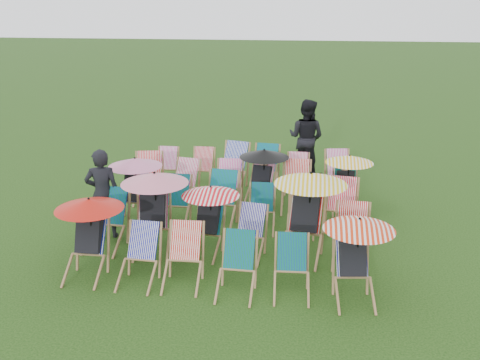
# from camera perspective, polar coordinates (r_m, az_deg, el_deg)

# --- Properties ---
(ground) EXTENTS (100.00, 100.00, 0.00)m
(ground) POSITION_cam_1_polar(r_m,az_deg,el_deg) (10.26, -0.55, -5.16)
(ground) COLOR black
(ground) RESTS_ON ground
(deckchair_0) EXTENTS (1.06, 1.10, 1.25)m
(deckchair_0) POSITION_cam_1_polar(r_m,az_deg,el_deg) (8.66, -16.00, -5.83)
(deckchair_0) COLOR olive
(deckchair_0) RESTS_ON ground
(deckchair_1) EXTENTS (0.60, 0.82, 0.86)m
(deckchair_1) POSITION_cam_1_polar(r_m,az_deg,el_deg) (8.38, -10.75, -8.02)
(deckchair_1) COLOR olive
(deckchair_1) RESTS_ON ground
(deckchair_2) EXTENTS (0.61, 0.84, 0.89)m
(deckchair_2) POSITION_cam_1_polar(r_m,az_deg,el_deg) (8.23, -6.10, -8.20)
(deckchair_2) COLOR olive
(deckchair_2) RESTS_ON ground
(deckchair_3) EXTENTS (0.59, 0.81, 0.86)m
(deckchair_3) POSITION_cam_1_polar(r_m,az_deg,el_deg) (7.94, -0.36, -9.22)
(deckchair_3) COLOR olive
(deckchair_3) RESTS_ON ground
(deckchair_4) EXTENTS (0.60, 0.80, 0.83)m
(deckchair_4) POSITION_cam_1_polar(r_m,az_deg,el_deg) (7.96, 5.55, -9.39)
(deckchair_4) COLOR olive
(deckchair_4) RESTS_ON ground
(deckchair_5) EXTENTS (1.03, 1.10, 1.22)m
(deckchair_5) POSITION_cam_1_polar(r_m,az_deg,el_deg) (7.87, 12.21, -8.22)
(deckchair_5) COLOR olive
(deckchair_5) RESTS_ON ground
(deckchair_6) EXTENTS (0.71, 0.94, 0.98)m
(deckchair_6) POSITION_cam_1_polar(r_m,az_deg,el_deg) (9.63, -14.08, -4.25)
(deckchair_6) COLOR olive
(deckchair_6) RESTS_ON ground
(deckchair_7) EXTENTS (1.15, 1.25, 1.37)m
(deckchair_7) POSITION_cam_1_polar(r_m,az_deg,el_deg) (9.26, -9.29, -3.29)
(deckchair_7) COLOR olive
(deckchair_7) RESTS_ON ground
(deckchair_8) EXTENTS (0.99, 1.04, 1.17)m
(deckchair_8) POSITION_cam_1_polar(r_m,az_deg,el_deg) (9.10, -3.52, -4.19)
(deckchair_8) COLOR olive
(deckchair_8) RESTS_ON ground
(deckchair_9) EXTENTS (0.65, 0.83, 0.83)m
(deckchair_9) POSITION_cam_1_polar(r_m,az_deg,el_deg) (9.03, 0.92, -5.73)
(deckchair_9) COLOR olive
(deckchair_9) RESTS_ON ground
(deckchair_10) EXTENTS (1.22, 1.29, 1.45)m
(deckchair_10) POSITION_cam_1_polar(r_m,az_deg,el_deg) (8.98, 6.98, -3.60)
(deckchair_10) COLOR olive
(deckchair_10) RESTS_ON ground
(deckchair_11) EXTENTS (0.68, 0.90, 0.93)m
(deckchair_11) POSITION_cam_1_polar(r_m,az_deg,el_deg) (9.01, 11.82, -5.86)
(deckchair_11) COLOR olive
(deckchair_11) RESTS_ON ground
(deckchair_12) EXTENTS (1.05, 1.10, 1.24)m
(deckchair_12) POSITION_cam_1_polar(r_m,az_deg,el_deg) (10.64, -11.38, -0.86)
(deckchair_12) COLOR olive
(deckchair_12) RESTS_ON ground
(deckchair_13) EXTENTS (0.61, 0.85, 0.92)m
(deckchair_13) POSITION_cam_1_polar(r_m,az_deg,el_deg) (10.31, -7.09, -2.44)
(deckchair_13) COLOR olive
(deckchair_13) RESTS_ON ground
(deckchair_14) EXTENTS (0.74, 0.97, 1.00)m
(deckchair_14) POSITION_cam_1_polar(r_m,az_deg,el_deg) (10.23, -2.22, -2.24)
(deckchair_14) COLOR olive
(deckchair_14) RESTS_ON ground
(deckchair_15) EXTENTS (0.57, 0.78, 0.82)m
(deckchair_15) POSITION_cam_1_polar(r_m,az_deg,el_deg) (10.08, 2.29, -3.10)
(deckchair_15) COLOR olive
(deckchair_15) RESTS_ON ground
(deckchair_16) EXTENTS (0.55, 0.76, 0.82)m
(deckchair_16) POSITION_cam_1_polar(r_m,az_deg,el_deg) (10.01, 6.55, -3.39)
(deckchair_16) COLOR olive
(deckchair_16) RESTS_ON ground
(deckchair_17) EXTENTS (0.74, 0.96, 0.97)m
(deckchair_17) POSITION_cam_1_polar(r_m,az_deg,el_deg) (10.10, 10.67, -2.93)
(deckchair_17) COLOR olive
(deckchair_17) RESTS_ON ground
(deckchair_18) EXTENTS (0.81, 1.02, 0.99)m
(deckchair_18) POSITION_cam_1_polar(r_m,az_deg,el_deg) (11.68, -9.77, 0.19)
(deckchair_18) COLOR olive
(deckchair_18) RESTS_ON ground
(deckchair_19) EXTENTS (0.72, 0.91, 0.90)m
(deckchair_19) POSITION_cam_1_polar(r_m,az_deg,el_deg) (11.41, -6.13, -0.34)
(deckchair_19) COLOR olive
(deckchair_19) RESTS_ON ground
(deckchair_20) EXTENTS (0.65, 0.88, 0.92)m
(deckchair_20) POSITION_cam_1_polar(r_m,az_deg,el_deg) (11.23, -1.23, -0.50)
(deckchair_20) COLOR olive
(deckchair_20) RESTS_ON ground
(deckchair_21) EXTENTS (1.03, 1.10, 1.22)m
(deckchair_21) POSITION_cam_1_polar(r_m,az_deg,el_deg) (11.10, 2.22, 0.28)
(deckchair_21) COLOR olive
(deckchair_21) RESTS_ON ground
(deckchair_22) EXTENTS (0.66, 0.91, 0.97)m
(deckchair_22) POSITION_cam_1_polar(r_m,az_deg,el_deg) (11.07, 6.04, -0.75)
(deckchair_22) COLOR olive
(deckchair_22) RESTS_ON ground
(deckchair_23) EXTENTS (0.98, 1.01, 1.16)m
(deckchair_23) POSITION_cam_1_polar(r_m,az_deg,el_deg) (11.12, 11.27, -0.24)
(deckchair_23) COLOR olive
(deckchair_23) RESTS_ON ground
(deckchair_24) EXTENTS (0.58, 0.78, 0.82)m
(deckchair_24) POSITION_cam_1_polar(r_m,az_deg,el_deg) (12.71, -7.89, 1.40)
(deckchair_24) COLOR olive
(deckchair_24) RESTS_ON ground
(deckchair_25) EXTENTS (0.56, 0.79, 0.85)m
(deckchair_25) POSITION_cam_1_polar(r_m,az_deg,el_deg) (12.47, -4.10, 1.26)
(deckchair_25) COLOR olive
(deckchair_25) RESTS_ON ground
(deckchair_26) EXTENTS (0.84, 1.04, 1.01)m
(deckchair_26) POSITION_cam_1_polar(r_m,az_deg,el_deg) (12.27, -0.91, 1.41)
(deckchair_26) COLOR olive
(deckchair_26) RESTS_ON ground
(deckchair_27) EXTENTS (0.71, 0.94, 0.97)m
(deckchair_27) POSITION_cam_1_polar(r_m,az_deg,el_deg) (12.24, 2.63, 1.25)
(deckchair_27) COLOR olive
(deckchair_27) RESTS_ON ground
(deckchair_28) EXTENTS (0.57, 0.78, 0.83)m
(deckchair_28) POSITION_cam_1_polar(r_m,az_deg,el_deg) (12.16, 6.11, 0.68)
(deckchair_28) COLOR olive
(deckchair_28) RESTS_ON ground
(deckchair_29) EXTENTS (0.74, 0.93, 0.92)m
(deckchair_29) POSITION_cam_1_polar(r_m,az_deg,el_deg) (12.19, 10.56, 0.74)
(deckchair_29) COLOR olive
(deckchair_29) RESTS_ON ground
(person_left) EXTENTS (0.68, 0.53, 1.67)m
(person_left) POSITION_cam_1_polar(r_m,az_deg,el_deg) (9.92, -14.43, -1.44)
(person_left) COLOR black
(person_left) RESTS_ON ground
(person_rear) EXTENTS (1.12, 1.01, 1.89)m
(person_rear) POSITION_cam_1_polar(r_m,az_deg,el_deg) (13.21, 7.06, 4.51)
(person_rear) COLOR black
(person_rear) RESTS_ON ground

